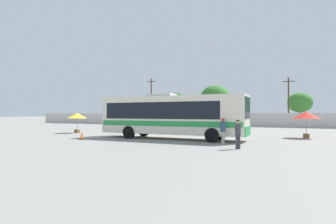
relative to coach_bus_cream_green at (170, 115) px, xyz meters
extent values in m
plane|color=gray|center=(-0.43, 10.64, -1.97)|extent=(300.00, 300.00, 0.00)
cube|color=beige|center=(-0.43, 23.36, -0.90)|extent=(80.00, 0.30, 2.12)
cube|color=silver|center=(0.14, 0.00, -0.02)|extent=(12.03, 2.69, 3.00)
cube|color=black|center=(-0.46, 0.01, 0.34)|extent=(9.87, 2.70, 1.32)
cube|color=green|center=(0.14, 0.00, -0.68)|extent=(11.79, 2.72, 0.42)
cube|color=#19212D|center=(6.15, -0.07, 0.52)|extent=(0.07, 2.30, 1.56)
cube|color=green|center=(6.16, -0.07, -1.16)|extent=(0.09, 2.50, 0.72)
cube|color=#B2B2B2|center=(-0.76, 0.01, 1.60)|extent=(2.22, 1.43, 0.24)
cylinder|color=black|center=(3.87, 1.18, -1.45)|extent=(1.04, 0.31, 1.04)
cylinder|color=black|center=(3.84, -1.27, -1.45)|extent=(1.04, 0.31, 1.04)
cylinder|color=black|center=(-3.15, 1.26, -1.45)|extent=(1.04, 0.31, 1.04)
cylinder|color=black|center=(-3.18, -1.19, -1.45)|extent=(1.04, 0.31, 1.04)
cylinder|color=#B7B2A8|center=(4.69, -1.71, -1.55)|extent=(0.15, 0.15, 0.82)
cylinder|color=#B7B2A8|center=(4.79, -1.82, -1.55)|extent=(0.15, 0.15, 0.82)
cylinder|color=#33476B|center=(4.74, -1.77, -0.82)|extent=(0.48, 0.48, 0.65)
sphere|color=brown|center=(4.74, -1.77, -0.38)|extent=(0.22, 0.22, 0.22)
cylinder|color=red|center=(4.74, -1.77, -0.28)|extent=(0.23, 0.23, 0.07)
cylinder|color=#38383D|center=(6.20, -4.10, -1.56)|extent=(0.15, 0.15, 0.81)
cylinder|color=#38383D|center=(6.08, -4.20, -1.56)|extent=(0.15, 0.15, 0.81)
cylinder|color=#38383D|center=(6.14, -4.15, -0.83)|extent=(0.48, 0.48, 0.64)
sphere|color=tan|center=(6.14, -4.15, -0.40)|extent=(0.22, 0.22, 0.22)
cylinder|color=#262628|center=(6.14, -4.15, -0.30)|extent=(0.23, 0.23, 0.07)
cylinder|color=gray|center=(10.21, 5.33, -0.87)|extent=(0.05, 0.05, 2.19)
cone|color=red|center=(10.21, 5.33, -0.03)|extent=(2.22, 2.22, 0.61)
cube|color=brown|center=(10.21, 5.33, -1.79)|extent=(0.48, 0.48, 0.36)
cylinder|color=gray|center=(-11.65, 1.99, -0.93)|extent=(0.05, 0.05, 2.07)
cone|color=yellow|center=(-11.65, 1.99, -0.13)|extent=(2.02, 2.02, 0.56)
cube|color=brown|center=(-11.65, 1.99, -1.79)|extent=(0.47, 0.47, 0.36)
cube|color=red|center=(-13.79, 20.46, -1.34)|extent=(4.70, 2.22, 0.61)
cube|color=black|center=(-13.57, 20.44, -0.79)|extent=(2.65, 1.88, 0.50)
cylinder|color=black|center=(-15.28, 19.71, -1.65)|extent=(0.66, 0.28, 0.64)
cylinder|color=black|center=(-15.12, 21.47, -1.65)|extent=(0.66, 0.28, 0.64)
cylinder|color=black|center=(-12.47, 19.45, -1.65)|extent=(0.66, 0.28, 0.64)
cylinder|color=black|center=(-12.31, 21.20, -1.65)|extent=(0.66, 0.28, 0.64)
cube|color=slate|center=(-7.97, 19.62, -1.32)|extent=(4.15, 2.11, 0.65)
cube|color=black|center=(-8.17, 19.63, -0.73)|extent=(2.33, 1.82, 0.53)
cylinder|color=black|center=(-6.66, 20.40, -1.65)|extent=(0.66, 0.27, 0.64)
cylinder|color=black|center=(-6.80, 18.64, -1.65)|extent=(0.66, 0.27, 0.64)
cylinder|color=black|center=(-9.14, 20.59, -1.65)|extent=(0.66, 0.27, 0.64)
cylinder|color=black|center=(-9.28, 18.83, -1.65)|extent=(0.66, 0.27, 0.64)
cube|color=black|center=(-2.61, 20.17, -1.31)|extent=(4.35, 2.15, 0.67)
cube|color=black|center=(-2.40, 20.16, -0.71)|extent=(2.45, 1.85, 0.54)
cylinder|color=black|center=(-3.99, 19.41, -1.65)|extent=(0.66, 0.27, 0.64)
cylinder|color=black|center=(-3.84, 21.16, -1.65)|extent=(0.66, 0.27, 0.64)
cylinder|color=black|center=(-1.39, 19.18, -1.65)|extent=(0.66, 0.27, 0.64)
cylinder|color=black|center=(-1.24, 20.94, -1.65)|extent=(0.66, 0.27, 0.64)
cylinder|color=#4C3823|center=(8.90, 26.96, 1.94)|extent=(0.24, 0.24, 7.81)
cube|color=#473321|center=(8.90, 26.96, 5.24)|extent=(1.80, 0.40, 0.12)
cylinder|color=#4C3823|center=(-15.61, 26.44, 2.50)|extent=(0.24, 0.24, 8.93)
cube|color=#473321|center=(-15.61, 26.44, 6.36)|extent=(1.80, 0.20, 0.12)
cylinder|color=brown|center=(-10.53, 26.74, -0.67)|extent=(0.32, 0.32, 2.59)
ellipsoid|color=#23561E|center=(-10.53, 26.74, 2.14)|extent=(4.31, 4.31, 3.66)
cylinder|color=brown|center=(-3.69, 29.50, -0.37)|extent=(0.32, 0.32, 3.20)
ellipsoid|color=#38752D|center=(-3.69, 29.50, 3.13)|extent=(5.41, 5.41, 4.60)
cylinder|color=brown|center=(10.66, 30.24, -0.69)|extent=(0.32, 0.32, 2.54)
ellipsoid|color=#38752D|center=(10.66, 30.24, 1.97)|extent=(3.98, 3.98, 3.38)
cube|color=black|center=(-6.13, -3.43, -1.95)|extent=(0.36, 0.36, 0.04)
cone|color=orange|center=(-6.13, -3.43, -1.63)|extent=(0.28, 0.28, 0.60)
camera|label=1|loc=(8.80, -20.04, 0.11)|focal=28.67mm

